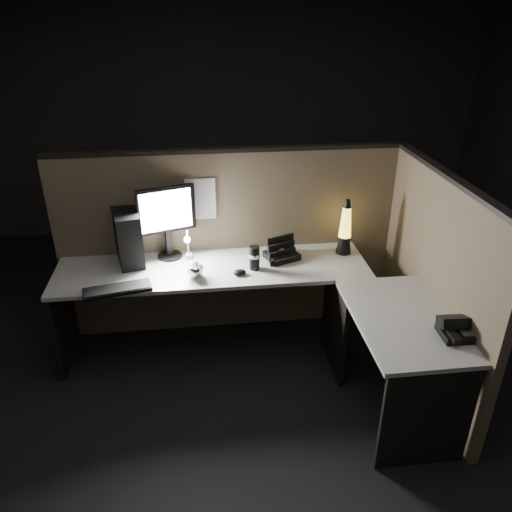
{
  "coord_description": "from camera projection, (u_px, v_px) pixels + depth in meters",
  "views": [
    {
      "loc": [
        -0.22,
        -2.66,
        2.48
      ],
      "look_at": [
        0.14,
        0.35,
        0.93
      ],
      "focal_mm": 35.0,
      "sensor_mm": 36.0,
      "label": 1
    }
  ],
  "objects": [
    {
      "name": "travel_mug",
      "position": [
        254.0,
        258.0,
        3.62
      ],
      "size": [
        0.08,
        0.08,
        0.18
      ],
      "primitive_type": "cylinder",
      "color": "black",
      "rests_on": "desk"
    },
    {
      "name": "mouse",
      "position": [
        240.0,
        272.0,
        3.57
      ],
      "size": [
        0.11,
        0.09,
        0.04
      ],
      "primitive_type": "ellipsoid",
      "rotation": [
        0.0,
        0.0,
        0.22
      ],
      "color": "black",
      "rests_on": "desk"
    },
    {
      "name": "pinned_paper",
      "position": [
        201.0,
        199.0,
        3.74
      ],
      "size": [
        0.23,
        0.0,
        0.32
      ],
      "primitive_type": "cube",
      "color": "white",
      "rests_on": "partition_back"
    },
    {
      "name": "lava_lamp",
      "position": [
        345.0,
        231.0,
        3.81
      ],
      "size": [
        0.12,
        0.12,
        0.44
      ],
      "color": "black",
      "rests_on": "desk"
    },
    {
      "name": "clip_lamp",
      "position": [
        188.0,
        245.0,
        3.7
      ],
      "size": [
        0.05,
        0.19,
        0.24
      ],
      "color": "silver",
      "rests_on": "desk"
    },
    {
      "name": "partition_right",
      "position": [
        433.0,
        287.0,
        3.39
      ],
      "size": [
        0.06,
        1.66,
        1.5
      ],
      "primitive_type": "cube",
      "color": "brown",
      "rests_on": "ground"
    },
    {
      "name": "pc_tower",
      "position": [
        128.0,
        236.0,
        3.69
      ],
      "size": [
        0.26,
        0.41,
        0.4
      ],
      "primitive_type": "cube",
      "rotation": [
        0.0,
        0.0,
        0.23
      ],
      "color": "black",
      "rests_on": "desk"
    },
    {
      "name": "monitor",
      "position": [
        167.0,
        216.0,
        3.69
      ],
      "size": [
        0.42,
        0.19,
        0.56
      ],
      "rotation": [
        0.0,
        0.0,
        0.31
      ],
      "color": "black",
      "rests_on": "desk"
    },
    {
      "name": "organizer",
      "position": [
        281.0,
        253.0,
        3.8
      ],
      "size": [
        0.29,
        0.27,
        0.17
      ],
      "rotation": [
        0.0,
        0.0,
        0.37
      ],
      "color": "black",
      "rests_on": "desk"
    },
    {
      "name": "steel_mug",
      "position": [
        196.0,
        271.0,
        3.53
      ],
      "size": [
        0.14,
        0.14,
        0.09
      ],
      "primitive_type": "imported",
      "rotation": [
        0.0,
        0.0,
        0.23
      ],
      "color": "silver",
      "rests_on": "desk"
    },
    {
      "name": "floor",
      "position": [
        242.0,
        398.0,
        3.5
      ],
      "size": [
        6.0,
        6.0,
        0.0
      ],
      "primitive_type": "plane",
      "color": "black",
      "rests_on": "ground"
    },
    {
      "name": "keyboard",
      "position": [
        118.0,
        289.0,
        3.38
      ],
      "size": [
        0.48,
        0.24,
        0.02
      ],
      "primitive_type": "cube",
      "rotation": [
        0.0,
        0.0,
        0.21
      ],
      "color": "black",
      "rests_on": "desk"
    },
    {
      "name": "partition_back",
      "position": [
        230.0,
        244.0,
        3.98
      ],
      "size": [
        2.66,
        0.06,
        1.5
      ],
      "primitive_type": "cube",
      "color": "brown",
      "rests_on": "ground"
    },
    {
      "name": "desk_phone",
      "position": [
        457.0,
        328.0,
        2.92
      ],
      "size": [
        0.22,
        0.23,
        0.13
      ],
      "rotation": [
        0.0,
        0.0,
        -0.05
      ],
      "color": "black",
      "rests_on": "desk"
    },
    {
      "name": "room_shell",
      "position": [
        238.0,
        176.0,
        2.76
      ],
      "size": [
        6.0,
        6.0,
        6.0
      ],
      "color": "silver",
      "rests_on": "ground"
    },
    {
      "name": "desk",
      "position": [
        263.0,
        307.0,
        3.48
      ],
      "size": [
        2.6,
        1.6,
        0.73
      ],
      "color": "#ACAAA3",
      "rests_on": "ground"
    },
    {
      "name": "figurine",
      "position": [
        282.0,
        252.0,
        3.8
      ],
      "size": [
        0.06,
        0.06,
        0.06
      ],
      "primitive_type": "sphere",
      "color": "orange",
      "rests_on": "desk"
    }
  ]
}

